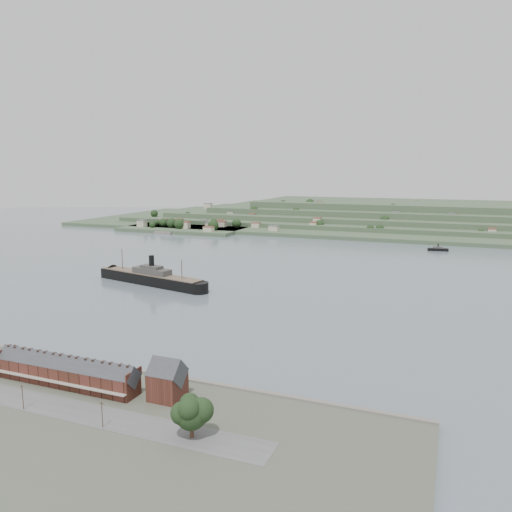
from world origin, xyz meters
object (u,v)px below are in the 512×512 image
at_px(gabled_building, 167,380).
at_px(fig_tree, 192,412).
at_px(terrace_row, 67,372).
at_px(steamship, 148,277).

relative_size(gabled_building, fig_tree, 1.12).
relative_size(terrace_row, gabled_building, 3.95).
relative_size(terrace_row, steamship, 0.58).
bearing_deg(steamship, gabled_building, -54.19).
xyz_separation_m(steamship, fig_tree, (123.19, -162.69, 5.38)).
distance_m(steamship, fig_tree, 204.14).
distance_m(terrace_row, steamship, 162.42).
height_order(gabled_building, fig_tree, gabled_building).
xyz_separation_m(terrace_row, gabled_building, (37.50, 4.02, 1.34)).
bearing_deg(fig_tree, steamship, 127.13).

